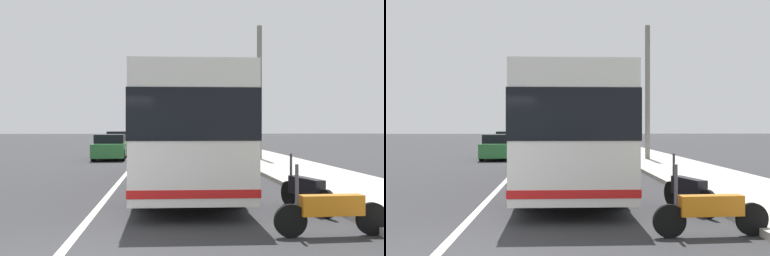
# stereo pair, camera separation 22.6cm
# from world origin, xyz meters

# --- Properties ---
(sidewalk_curb) EXTENTS (110.00, 3.60, 0.14)m
(sidewalk_curb) POSITION_xyz_m (10.00, -6.99, 0.07)
(sidewalk_curb) COLOR #B2ADA3
(sidewalk_curb) RESTS_ON ground
(lane_divider_line) EXTENTS (110.00, 0.16, 0.01)m
(lane_divider_line) POSITION_xyz_m (10.00, 0.00, 0.00)
(lane_divider_line) COLOR silver
(lane_divider_line) RESTS_ON ground
(coach_bus) EXTENTS (11.95, 2.62, 3.16)m
(coach_bus) POSITION_xyz_m (8.43, -2.08, 1.79)
(coach_bus) COLOR silver
(coach_bus) RESTS_ON ground
(motorcycle_far_end) EXTENTS (0.30, 2.01, 1.23)m
(motorcycle_far_end) POSITION_xyz_m (1.58, -4.35, 0.45)
(motorcycle_far_end) COLOR black
(motorcycle_far_end) RESTS_ON ground
(motorcycle_angled) EXTENTS (2.02, 0.61, 1.24)m
(motorcycle_angled) POSITION_xyz_m (3.82, -4.63, 0.46)
(motorcycle_angled) COLOR black
(motorcycle_angled) RESTS_ON ground
(car_ahead_same_lane) EXTENTS (4.50, 1.94, 1.42)m
(car_ahead_same_lane) POSITION_xyz_m (19.87, 1.59, 0.69)
(car_ahead_same_lane) COLOR #2D7238
(car_ahead_same_lane) RESTS_ON ground
(car_oncoming) EXTENTS (4.46, 2.12, 1.49)m
(car_oncoming) POSITION_xyz_m (28.60, 1.88, 0.71)
(car_oncoming) COLOR #2D7238
(car_oncoming) RESTS_ON ground
(car_side_street) EXTENTS (4.48, 2.13, 1.48)m
(car_side_street) POSITION_xyz_m (48.14, -2.70, 0.70)
(car_side_street) COLOR gray
(car_side_street) RESTS_ON ground
(car_behind_bus) EXTENTS (4.76, 2.10, 1.45)m
(car_behind_bus) POSITION_xyz_m (35.94, -1.79, 0.69)
(car_behind_bus) COLOR red
(car_behind_bus) RESTS_ON ground
(utility_pole) EXTENTS (0.26, 0.26, 7.29)m
(utility_pole) POSITION_xyz_m (17.92, -6.61, 3.64)
(utility_pole) COLOR slate
(utility_pole) RESTS_ON ground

